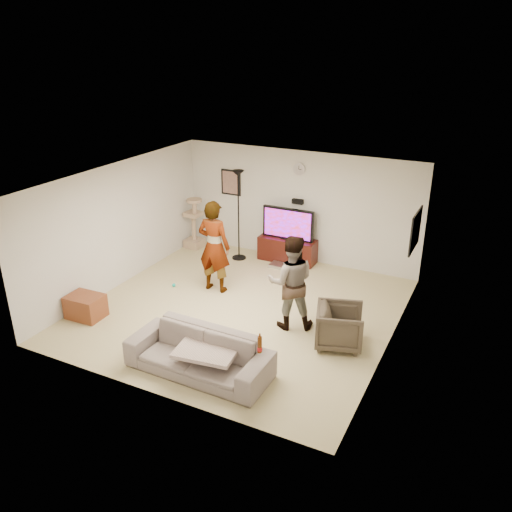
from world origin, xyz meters
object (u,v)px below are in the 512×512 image
at_px(floor_lamp, 238,216).
at_px(person_left, 214,247).
at_px(cat_tree, 194,223).
at_px(side_table, 86,306).
at_px(armchair, 340,326).
at_px(tv_stand, 287,250).
at_px(tv, 288,224).
at_px(sofa, 199,353).
at_px(beer_bottle, 260,345).
at_px(person_right, 291,282).

height_order(floor_lamp, person_left, floor_lamp).
height_order(cat_tree, side_table, cat_tree).
bearing_deg(armchair, cat_tree, 42.52).
distance_m(tv_stand, floor_lamp, 1.35).
height_order(tv, sofa, tv).
height_order(beer_bottle, armchair, beer_bottle).
distance_m(floor_lamp, beer_bottle, 4.90).
xyz_separation_m(person_left, person_right, (1.91, -0.65, -0.08)).
xyz_separation_m(cat_tree, side_table, (0.10, -3.79, -0.41)).
bearing_deg(side_table, sofa, -10.56).
bearing_deg(person_right, person_left, -43.76).
relative_size(person_right, beer_bottle, 6.80).
relative_size(tv_stand, person_right, 0.77).
xyz_separation_m(cat_tree, sofa, (2.85, -4.30, -0.30)).
relative_size(person_right, side_table, 2.65).
xyz_separation_m(person_left, side_table, (-1.53, -2.02, -0.72)).
distance_m(tv, person_left, 2.11).
xyz_separation_m(tv, beer_bottle, (1.51, -4.52, -0.13)).
xyz_separation_m(person_right, side_table, (-3.44, -1.37, -0.64)).
height_order(tv_stand, beer_bottle, beer_bottle).
xyz_separation_m(tv, sofa, (0.49, -4.52, -0.58)).
bearing_deg(floor_lamp, cat_tree, 174.08).
relative_size(tv, armchair, 1.56).
distance_m(cat_tree, person_right, 4.30).
relative_size(person_left, beer_bottle, 7.47).
distance_m(floor_lamp, person_left, 1.67).
bearing_deg(beer_bottle, tv, 108.47).
relative_size(tv, side_table, 1.86).
distance_m(cat_tree, beer_bottle, 5.79).
xyz_separation_m(tv, floor_lamp, (-1.06, -0.35, 0.13)).
xyz_separation_m(person_right, sofa, (-0.69, -1.88, -0.53)).
bearing_deg(sofa, side_table, 170.38).
xyz_separation_m(cat_tree, armchair, (4.51, -2.63, -0.27)).
xyz_separation_m(tv, person_right, (1.18, -2.63, -0.05)).
bearing_deg(person_left, tv, -110.83).
relative_size(cat_tree, person_left, 0.66).
height_order(cat_tree, sofa, cat_tree).
distance_m(tv, person_right, 2.89).
height_order(cat_tree, person_left, person_left).
distance_m(person_right, side_table, 3.76).
bearing_deg(tv, beer_bottle, -71.53).
height_order(floor_lamp, person_right, floor_lamp).
distance_m(floor_lamp, side_table, 3.93).
xyz_separation_m(sofa, beer_bottle, (1.02, 0.00, 0.45)).
relative_size(cat_tree, armchair, 1.63).
relative_size(person_right, sofa, 0.77).
distance_m(tv_stand, cat_tree, 2.40).
bearing_deg(beer_bottle, tv_stand, 108.47).
distance_m(floor_lamp, person_right, 3.21).
xyz_separation_m(person_right, armchair, (0.97, -0.21, -0.50)).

